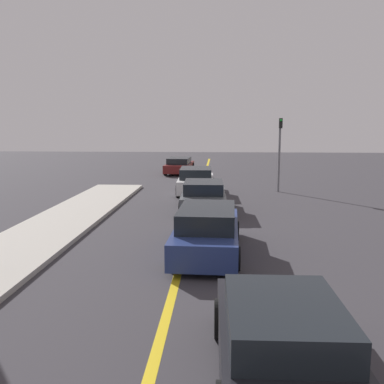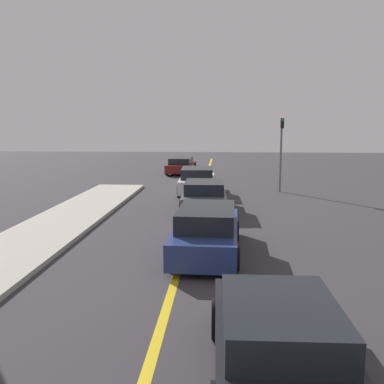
# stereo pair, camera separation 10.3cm
# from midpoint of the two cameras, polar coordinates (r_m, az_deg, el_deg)

# --- Properties ---
(road_center_line) EXTENTS (0.20, 60.00, 0.01)m
(road_center_line) POSITION_cam_midpoint_polar(r_m,az_deg,el_deg) (17.98, 0.54, -3.02)
(road_center_line) COLOR gold
(road_center_line) RESTS_ON ground_plane
(sidewalk_left) EXTENTS (2.73, 25.75, 0.15)m
(sidewalk_left) POSITION_cam_midpoint_polar(r_m,az_deg,el_deg) (14.27, -21.09, -6.51)
(sidewalk_left) COLOR #ADA89E
(sidewalk_left) RESTS_ON ground_plane
(car_near_right_lane) EXTENTS (1.98, 4.01, 1.29)m
(car_near_right_lane) POSITION_cam_midpoint_polar(r_m,az_deg,el_deg) (6.66, 11.82, -18.94)
(car_near_right_lane) COLOR black
(car_near_right_lane) RESTS_ON ground_plane
(car_ahead_center) EXTENTS (2.02, 4.83, 1.40)m
(car_ahead_center) POSITION_cam_midpoint_polar(r_m,az_deg,el_deg) (12.51, 2.22, -5.21)
(car_ahead_center) COLOR navy
(car_ahead_center) RESTS_ON ground_plane
(car_far_distant) EXTENTS (2.05, 4.09, 1.34)m
(car_far_distant) POSITION_cam_midpoint_polar(r_m,az_deg,el_deg) (18.57, 1.84, -0.62)
(car_far_distant) COLOR #4C5156
(car_far_distant) RESTS_ON ground_plane
(car_parked_left_lot) EXTENTS (2.10, 4.57, 1.42)m
(car_parked_left_lot) POSITION_cam_midpoint_polar(r_m,az_deg,el_deg) (23.47, 0.85, 1.49)
(car_parked_left_lot) COLOR silver
(car_parked_left_lot) RESTS_ON ground_plane
(car_oncoming_far) EXTENTS (2.12, 4.86, 1.24)m
(car_oncoming_far) POSITION_cam_midpoint_polar(r_m,az_deg,el_deg) (33.30, -1.35, 3.56)
(car_oncoming_far) COLOR maroon
(car_oncoming_far) RESTS_ON ground_plane
(traffic_light) EXTENTS (0.18, 0.40, 4.10)m
(traffic_light) POSITION_cam_midpoint_polar(r_m,az_deg,el_deg) (24.30, 11.92, 5.87)
(traffic_light) COLOR slate
(traffic_light) RESTS_ON ground_plane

